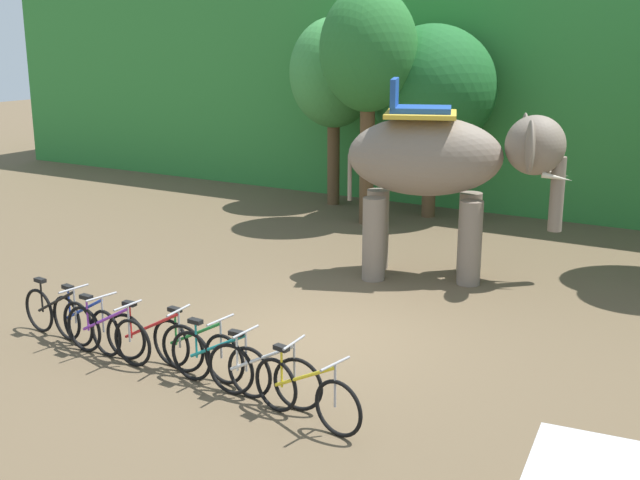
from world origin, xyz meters
The scene contains 14 objects.
ground_plane centered at (0.00, 0.00, 0.00)m, with size 80.00×80.00×0.00m, color brown.
foliage_hedge centered at (0.00, 12.96, 3.15)m, with size 36.00×6.00×6.30m, color #338438.
tree_center_left centered at (-4.66, 8.85, 3.51)m, with size 2.36×2.36×4.99m.
tree_far_right centered at (-2.82, 7.27, 4.14)m, with size 2.32×2.32×5.66m.
tree_far_left centered at (-1.79, 8.75, 3.24)m, with size 3.16×3.16×4.81m.
elephant centered at (0.47, 4.04, 2.20)m, with size 4.20×2.86×3.78m.
bike_black centered at (-3.32, -2.01, 0.39)m, with size 1.70×0.52×0.92m.
bike_blue centered at (-2.68, -2.04, 0.39)m, with size 1.70×0.52×0.92m.
bike_purple centered at (-2.09, -2.18, 0.39)m, with size 1.71×0.52×0.92m.
bike_red centered at (-1.34, -2.03, 0.39)m, with size 1.71×0.52×0.92m.
bike_green centered at (-0.62, -1.96, 0.39)m, with size 1.71×0.52×0.92m.
bike_teal centered at (-0.07, -2.16, 0.39)m, with size 1.71×0.52×0.92m.
bike_white centered at (0.66, -2.19, 0.39)m, with size 1.71×0.52×0.92m.
bike_yellow centered at (1.42, -2.39, 0.39)m, with size 1.69×0.52×0.92m.
Camera 1 is at (6.13, -9.94, 4.64)m, focal length 45.04 mm.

